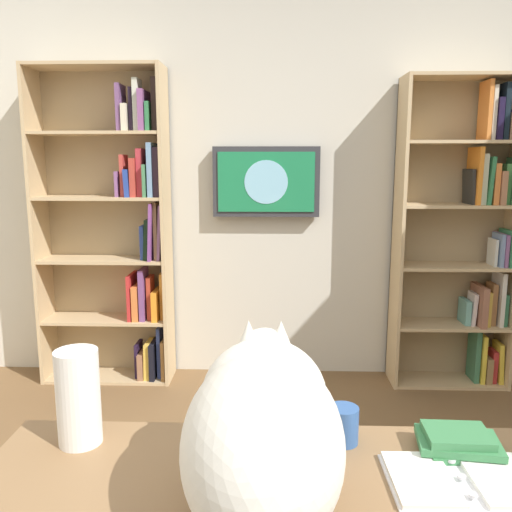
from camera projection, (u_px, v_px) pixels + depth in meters
The scene contains 9 objects.
wall_back at pixel (278, 180), 3.56m from camera, with size 4.52×0.06×2.70m, color beige.
bookshelf_left at pixel (467, 234), 3.42m from camera, with size 0.76×0.28×2.00m.
bookshelf_right at pixel (120, 229), 3.49m from camera, with size 0.86×0.28×2.07m.
wall_mounted_tv at pixel (266, 182), 3.49m from camera, with size 0.70×0.07×0.46m.
cat at pixel (263, 427), 1.08m from camera, with size 0.33×0.64×0.36m.
open_binder at pixel (461, 481), 1.19m from camera, with size 0.33×0.23×0.02m.
paper_towel_roll at pixel (78, 397), 1.35m from camera, with size 0.11×0.11×0.25m, color white.
coffee_mug at pixel (343, 425), 1.36m from camera, with size 0.08×0.08×0.10m, color #335999.
desk_book_stack at pixel (458, 443), 1.31m from camera, with size 0.21×0.16×0.06m.
Camera 1 is at (0.02, 1.37, 1.48)m, focal length 37.00 mm.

